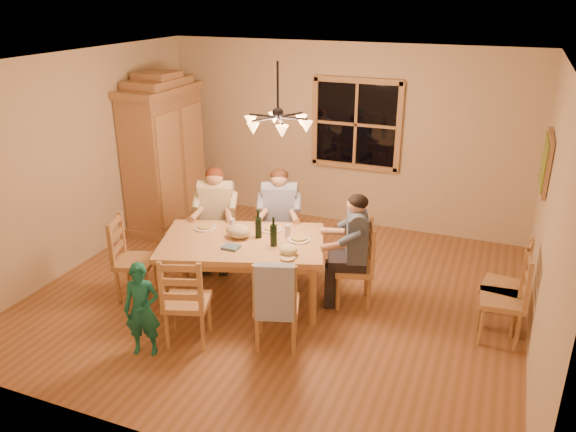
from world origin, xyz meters
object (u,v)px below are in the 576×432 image
at_px(chair_near_right, 277,318).
at_px(chair_near_left, 188,315).
at_px(child, 142,310).
at_px(adult_slate_man, 355,236).
at_px(chandelier, 278,122).
at_px(adult_woman, 216,205).
at_px(chair_end_left, 137,273).
at_px(armoire, 165,157).
at_px(chair_far_right, 280,246).
at_px(wine_bottle_a, 258,224).
at_px(chair_spare_front, 500,313).
at_px(wine_bottle_b, 274,232).
at_px(adult_plaid_man, 279,207).
at_px(dining_table, 243,248).
at_px(chair_spare_back, 501,300).
at_px(chair_far_left, 218,244).
at_px(chair_end_right, 353,279).

bearing_deg(chair_near_right, chair_near_left, -180.00).
bearing_deg(child, chair_near_right, 9.26).
distance_m(chair_near_right, adult_slate_man, 1.29).
bearing_deg(chandelier, adult_woman, 158.26).
bearing_deg(chair_end_left, armoire, -174.67).
height_order(armoire, chair_far_right, armoire).
bearing_deg(chair_far_right, wine_bottle_a, 76.96).
height_order(chair_near_left, chair_spare_front, same).
distance_m(chair_end_left, chair_spare_front, 4.03).
xyz_separation_m(chair_near_left, wine_bottle_b, (0.55, 0.96, 0.62)).
relative_size(adult_plaid_man, chair_spare_front, 0.88).
xyz_separation_m(chair_end_left, adult_slate_man, (2.39, 0.78, 0.54)).
distance_m(armoire, chair_far_right, 2.40).
relative_size(chandelier, chair_near_left, 0.78).
height_order(dining_table, chair_spare_back, chair_spare_back).
height_order(chair_far_right, chair_near_right, same).
height_order(chandelier, adult_slate_man, chandelier).
bearing_deg(adult_woman, dining_table, 117.90).
relative_size(armoire, adult_plaid_man, 2.63).
xyz_separation_m(child, chair_spare_front, (3.24, 1.55, -0.19)).
relative_size(adult_plaid_man, wine_bottle_b, 2.65).
xyz_separation_m(chair_far_left, adult_slate_man, (1.89, -0.28, 0.54)).
bearing_deg(chair_far_left, chandelier, 140.13).
xyz_separation_m(chandelier, dining_table, (-0.33, -0.26, -1.42)).
distance_m(adult_woman, adult_slate_man, 1.91).
xyz_separation_m(adult_plaid_man, child, (-0.53, -2.21, -0.35)).
relative_size(chair_near_right, chair_end_left, 1.00).
distance_m(adult_woman, chair_spare_back, 3.52).
xyz_separation_m(chair_end_right, wine_bottle_b, (-0.81, -0.39, 0.62)).
xyz_separation_m(chair_far_left, chair_near_left, (0.53, -1.63, 0.00)).
relative_size(armoire, child, 2.35).
distance_m(adult_woman, adult_plaid_man, 0.80).
bearing_deg(armoire, adult_slate_man, -21.20).
bearing_deg(chair_end_right, chair_end_left, 90.00).
bearing_deg(chair_spare_back, adult_slate_man, 102.27).
bearing_deg(chair_far_left, adult_woman, -4.09).
height_order(chair_near_left, chair_end_right, same).
height_order(adult_slate_man, chair_spare_back, adult_slate_man).
distance_m(wine_bottle_b, chair_spare_back, 2.54).
relative_size(chair_far_right, wine_bottle_b, 3.00).
xyz_separation_m(chair_near_right, chair_end_left, (-1.89, 0.28, 0.00)).
bearing_deg(chair_near_right, chair_spare_front, 5.87).
bearing_deg(chair_spare_front, chair_end_right, 80.14).
height_order(armoire, adult_woman, armoire).
bearing_deg(chair_near_right, chandelier, 93.06).
bearing_deg(chair_near_left, chandelier, 49.53).
bearing_deg(wine_bottle_a, chair_spare_back, 8.58).
bearing_deg(chandelier, chair_far_right, 111.93).
bearing_deg(chair_end_right, chandelier, 80.51).
bearing_deg(chair_far_left, child, 78.74).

